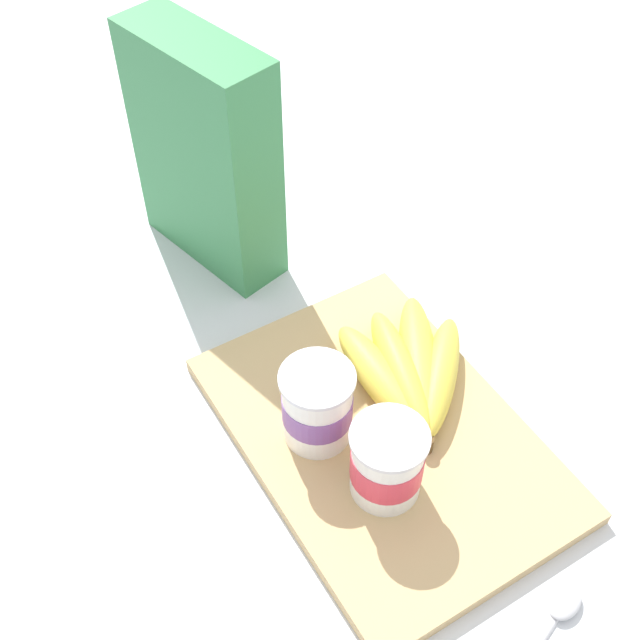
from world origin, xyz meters
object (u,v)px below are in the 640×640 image
(spoon, at_px, (549,627))
(yogurt_cup_front, at_px, (387,462))
(banana_bunch, at_px, (409,373))
(cereal_box, at_px, (205,154))
(cutting_board, at_px, (382,436))
(yogurt_cup_back, at_px, (317,405))

(spoon, bearing_deg, yogurt_cup_front, 14.38)
(yogurt_cup_front, relative_size, banana_bunch, 0.46)
(cereal_box, relative_size, yogurt_cup_front, 3.35)
(yogurt_cup_front, bearing_deg, cereal_box, -2.75)
(cutting_board, bearing_deg, yogurt_cup_back, 58.37)
(cutting_board, height_order, yogurt_cup_back, yogurt_cup_back)
(banana_bunch, distance_m, spoon, 0.27)
(cutting_board, distance_m, yogurt_cup_back, 0.08)
(cereal_box, xyz_separation_m, banana_bunch, (-0.30, -0.07, -0.10))
(banana_bunch, bearing_deg, yogurt_cup_back, 91.30)
(yogurt_cup_back, relative_size, banana_bunch, 0.48)
(cutting_board, xyz_separation_m, yogurt_cup_back, (0.03, 0.05, 0.05))
(cutting_board, height_order, banana_bunch, banana_bunch)
(cereal_box, distance_m, yogurt_cup_front, 0.39)
(cutting_board, bearing_deg, spoon, -176.80)
(cereal_box, bearing_deg, yogurt_cup_back, 158.80)
(cutting_board, relative_size, cereal_box, 1.33)
(cutting_board, distance_m, banana_bunch, 0.07)
(yogurt_cup_front, xyz_separation_m, banana_bunch, (0.09, -0.09, -0.02))
(cereal_box, distance_m, banana_bunch, 0.32)
(yogurt_cup_back, xyz_separation_m, banana_bunch, (0.00, -0.11, -0.02))
(cereal_box, xyz_separation_m, yogurt_cup_front, (-0.38, 0.02, -0.08))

